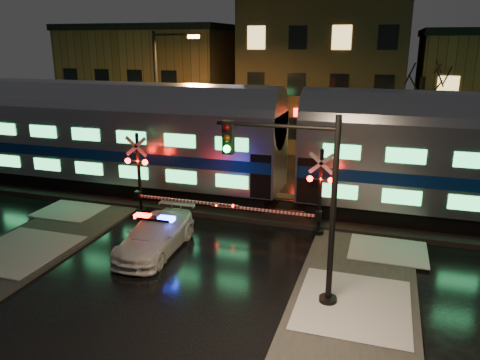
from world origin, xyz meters
name	(u,v)px	position (x,y,z in m)	size (l,w,h in m)	color
ground	(200,245)	(0.00, 0.00, 0.00)	(120.00, 120.00, 0.00)	black
ballast	(237,204)	(0.00, 5.00, 0.12)	(90.00, 4.20, 0.24)	black
building_left	(158,84)	(-13.00, 22.00, 4.50)	(14.00, 10.00, 9.00)	brown
building_mid	(327,72)	(2.00, 22.50, 5.75)	(12.00, 11.00, 11.50)	brown
train	(291,145)	(2.76, 5.00, 3.38)	(51.00, 3.12, 5.92)	black
police_car	(155,235)	(-1.44, -1.11, 0.70)	(2.08, 4.81, 1.54)	silver
crossing_signal_right	(311,201)	(4.22, 2.30, 1.60)	(5.48, 0.64, 3.88)	black
crossing_signal_left	(145,183)	(-3.69, 2.30, 1.67)	(5.72, 0.65, 4.05)	black
traffic_light	(301,207)	(4.74, -3.14, 3.27)	(3.97, 0.71, 6.15)	black
streetlight	(161,95)	(-6.06, 9.00, 5.03)	(2.92, 0.31, 8.73)	black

